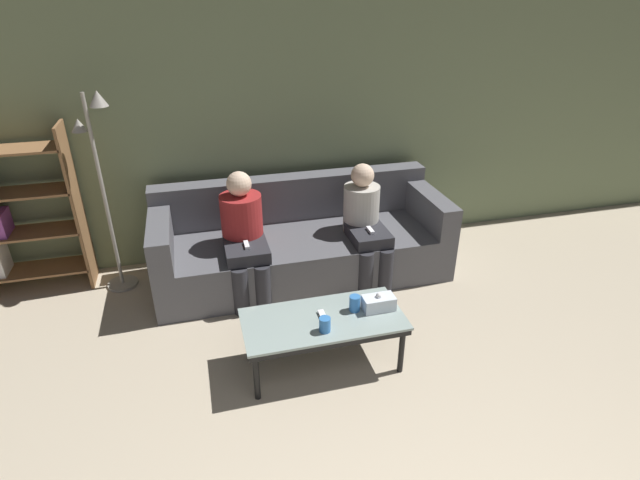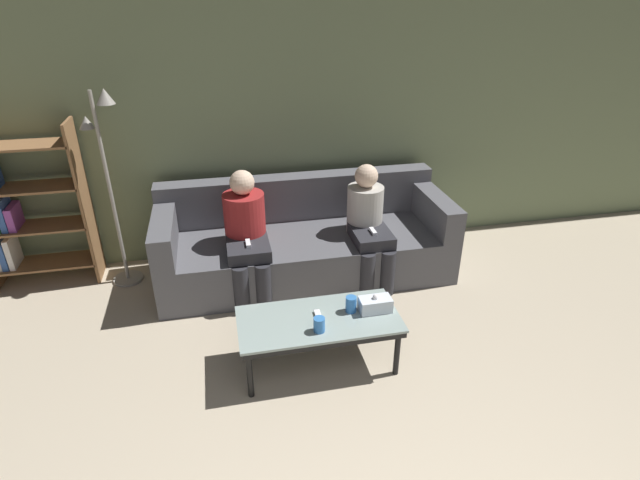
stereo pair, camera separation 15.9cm
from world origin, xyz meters
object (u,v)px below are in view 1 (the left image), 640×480
at_px(couch, 301,242).
at_px(seated_person_left_end, 244,232).
at_px(cup_near_right, 325,325).
at_px(seated_person_mid_left, 365,221).
at_px(coffee_table, 323,323).
at_px(tissue_box, 379,303).
at_px(bookshelf, 9,216).
at_px(game_remote, 323,317).
at_px(cup_near_left, 355,303).
at_px(standing_lamp, 102,174).

xyz_separation_m(couch, seated_person_left_end, (-0.53, -0.21, 0.27)).
xyz_separation_m(cup_near_right, seated_person_mid_left, (0.69, 1.20, 0.11)).
bearing_deg(coffee_table, cup_near_right, -100.77).
distance_m(tissue_box, bookshelf, 3.09).
relative_size(cup_near_right, tissue_box, 0.46).
distance_m(coffee_table, game_remote, 0.05).
xyz_separation_m(cup_near_left, standing_lamp, (-1.67, 1.43, 0.59)).
xyz_separation_m(couch, standing_lamp, (-1.58, 0.18, 0.74)).
relative_size(game_remote, seated_person_left_end, 0.14).
height_order(couch, cup_near_left, couch).
xyz_separation_m(cup_near_right, standing_lamp, (-1.41, 1.60, 0.59)).
bearing_deg(standing_lamp, cup_near_left, -40.59).
xyz_separation_m(couch, tissue_box, (0.26, -1.29, 0.15)).
xyz_separation_m(cup_near_right, game_remote, (0.03, 0.14, -0.04)).
xyz_separation_m(coffee_table, game_remote, (0.00, 0.00, 0.05)).
relative_size(tissue_box, seated_person_mid_left, 0.21).
distance_m(cup_near_right, seated_person_left_end, 1.28).
bearing_deg(standing_lamp, coffee_table, -45.49).
bearing_deg(game_remote, seated_person_mid_left, 57.99).
relative_size(cup_near_left, seated_person_mid_left, 0.11).
distance_m(cup_near_right, game_remote, 0.14).
height_order(tissue_box, game_remote, tissue_box).
distance_m(cup_near_left, tissue_box, 0.17).
xyz_separation_m(tissue_box, bookshelf, (-2.63, 1.60, 0.26)).
bearing_deg(couch, tissue_box, -78.77).
distance_m(couch, seated_person_mid_left, 0.63).
relative_size(seated_person_left_end, seated_person_mid_left, 1.03).
bearing_deg(standing_lamp, bookshelf, 169.92).
distance_m(coffee_table, standing_lamp, 2.17).
distance_m(tissue_box, standing_lamp, 2.42).
bearing_deg(couch, cup_near_left, -85.83).
height_order(cup_near_left, seated_person_mid_left, seated_person_mid_left).
distance_m(couch, cup_near_left, 1.27).
relative_size(couch, coffee_table, 2.35).
bearing_deg(tissue_box, seated_person_mid_left, 75.66).
height_order(bookshelf, seated_person_mid_left, bookshelf).
xyz_separation_m(standing_lamp, seated_person_mid_left, (2.11, -0.40, -0.49)).
distance_m(couch, coffee_table, 1.30).
xyz_separation_m(coffee_table, standing_lamp, (-1.44, 1.47, 0.69)).
height_order(couch, standing_lamp, standing_lamp).
bearing_deg(standing_lamp, cup_near_right, -48.55).
height_order(cup_near_right, bookshelf, bookshelf).
bearing_deg(game_remote, seated_person_left_end, 109.67).
bearing_deg(seated_person_left_end, cup_near_left, -59.47).
height_order(bookshelf, standing_lamp, standing_lamp).
bearing_deg(tissue_box, seated_person_left_end, 125.99).
bearing_deg(cup_near_left, seated_person_left_end, 120.53).
bearing_deg(game_remote, standing_lamp, 134.51).
relative_size(couch, cup_near_left, 22.49).
relative_size(game_remote, standing_lamp, 0.09).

